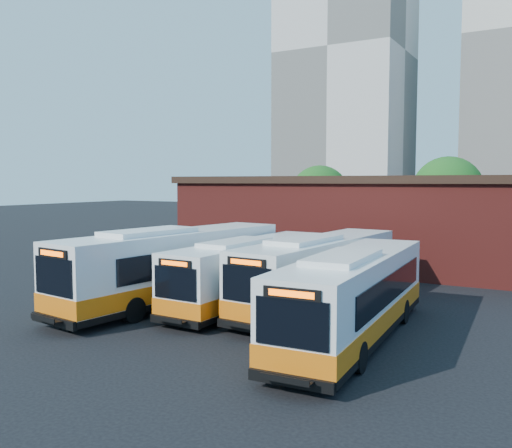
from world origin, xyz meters
The scene contains 10 objects.
ground centered at (0.00, 0.00, 0.00)m, with size 220.00×220.00×0.00m, color black.
bus_west centered at (-5.30, 2.52, 1.73)m, with size 4.55×14.16×3.80m.
bus_midwest centered at (-1.84, 4.19, 1.50)m, with size 2.89×12.23×3.31m.
bus_mideast centered at (1.36, 5.18, 1.60)m, with size 3.56×13.07×3.52m.
bus_east centered at (4.56, 0.91, 1.58)m, with size 3.24×12.87×3.47m.
transit_worker centered at (3.35, -4.00, 0.87)m, with size 0.64×0.42×1.75m, color #131938.
depot_building centered at (0.00, 20.00, 3.26)m, with size 28.60×12.60×6.40m.
tree_west centered at (-10.00, 32.00, 4.64)m, with size 6.00×6.00×7.65m.
tree_mid centered at (2.00, 34.00, 5.08)m, with size 6.56×6.56×8.36m.
tower_left centered at (-22.00, 72.00, 27.84)m, with size 20.00×18.00×56.20m.
Camera 1 is at (11.31, -18.60, 6.05)m, focal length 38.00 mm.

